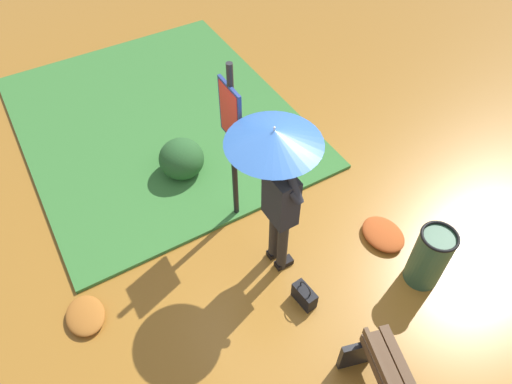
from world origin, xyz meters
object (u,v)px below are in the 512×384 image
at_px(info_sign_post, 232,131).
at_px(trash_bin, 430,257).
at_px(person_with_umbrella, 277,168).
at_px(handbag, 304,295).

height_order(info_sign_post, trash_bin, info_sign_post).
distance_m(person_with_umbrella, info_sign_post, 0.82).
distance_m(person_with_umbrella, trash_bin, 2.10).
height_order(info_sign_post, handbag, info_sign_post).
relative_size(handbag, trash_bin, 0.44).
relative_size(info_sign_post, trash_bin, 2.76).
relative_size(person_with_umbrella, handbag, 5.53).
xyz_separation_m(info_sign_post, trash_bin, (-1.95, -1.42, -1.03)).
xyz_separation_m(handbag, trash_bin, (-0.44, -1.37, 0.29)).
height_order(person_with_umbrella, info_sign_post, info_sign_post).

